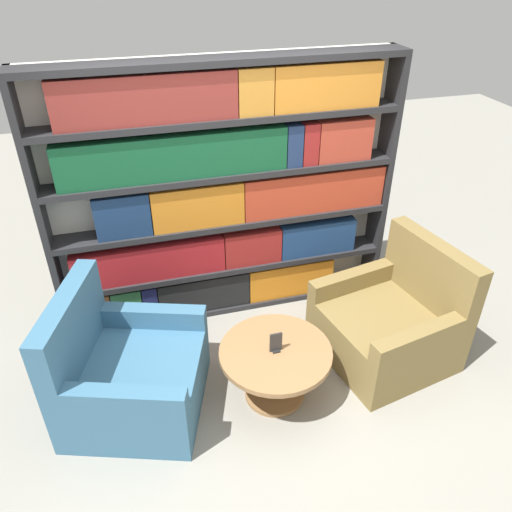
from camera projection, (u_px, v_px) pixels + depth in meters
name	position (u px, v px, depth m)	size (l,w,h in m)	color
ground_plane	(267.00, 404.00, 3.73)	(14.00, 14.00, 0.00)	gray
bookshelf	(224.00, 197.00, 4.15)	(2.91, 0.30, 2.22)	silver
armchair_left	(128.00, 374.00, 3.57)	(1.17, 1.18, 0.97)	#386684
armchair_right	(391.00, 323.00, 4.04)	(1.08, 1.09, 0.97)	olive
coffee_table	(275.00, 364.00, 3.63)	(0.82, 0.82, 0.45)	olive
table_sign	(276.00, 343.00, 3.52)	(0.09, 0.06, 0.16)	black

